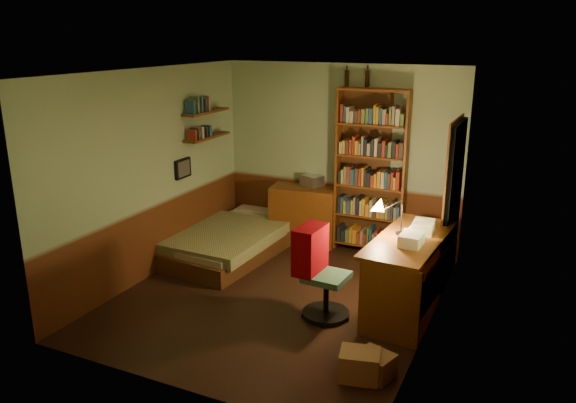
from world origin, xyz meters
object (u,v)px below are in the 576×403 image
at_px(cardboard_box_a, 359,365).
at_px(bed, 233,231).
at_px(mini_stereo, 312,180).
at_px(desk_lamp, 402,207).
at_px(desk, 408,274).
at_px(dresser, 304,215).
at_px(cardboard_box_b, 375,365).
at_px(bookshelf, 371,173).
at_px(office_chair, 327,275).

bearing_deg(cardboard_box_a, bed, 139.98).
xyz_separation_m(mini_stereo, desk_lamp, (1.70, -1.53, 0.25)).
height_order(desk, cardboard_box_a, desk).
bearing_deg(dresser, cardboard_box_a, -65.75).
relative_size(dresser, cardboard_box_b, 2.99).
xyz_separation_m(dresser, cardboard_box_a, (1.82, -2.95, -0.29)).
distance_m(cardboard_box_a, cardboard_box_b, 0.15).
height_order(bookshelf, cardboard_box_b, bookshelf).
bearing_deg(cardboard_box_b, bed, 142.49).
xyz_separation_m(bed, cardboard_box_b, (2.69, -2.06, -0.21)).
bearing_deg(cardboard_box_b, cardboard_box_a, -142.14).
bearing_deg(mini_stereo, desk, -17.76).
xyz_separation_m(desk, cardboard_box_a, (-0.06, -1.49, -0.30)).
bearing_deg(desk, mini_stereo, 143.00).
bearing_deg(dresser, bookshelf, -2.42).
bearing_deg(cardboard_box_a, dresser, 121.73).
bearing_deg(cardboard_box_b, desk_lamp, 96.87).
xyz_separation_m(dresser, desk_lamp, (1.77, -1.40, 0.76)).
height_order(office_chair, cardboard_box_a, office_chair).
bearing_deg(desk, desk_lamp, 159.57).
height_order(dresser, cardboard_box_b, dresser).
height_order(mini_stereo, cardboard_box_b, mini_stereo).
relative_size(desk, cardboard_box_a, 4.53).
bearing_deg(desk, dresser, 146.36).
bearing_deg(bed, mini_stereo, 53.26).
bearing_deg(desk_lamp, mini_stereo, 136.03).
relative_size(bookshelf, desk, 1.43).
xyz_separation_m(cardboard_box_a, cardboard_box_b, (0.12, 0.09, -0.02)).
height_order(desk, cardboard_box_b, desk).
xyz_separation_m(bookshelf, cardboard_box_a, (0.86, -3.04, -1.01)).
xyz_separation_m(bed, mini_stereo, (0.81, 0.92, 0.61)).
relative_size(dresser, cardboard_box_a, 2.69).
distance_m(mini_stereo, desk, 2.46).
bearing_deg(mini_stereo, cardboard_box_b, -34.58).
xyz_separation_m(dresser, desk, (1.89, -1.46, 0.01)).
relative_size(office_chair, cardboard_box_a, 2.80).
bearing_deg(bookshelf, desk_lamp, -65.85).
xyz_separation_m(desk_lamp, cardboard_box_a, (0.06, -1.55, -1.05)).
bearing_deg(bed, desk, -9.40).
distance_m(desk_lamp, cardboard_box_b, 1.81).
relative_size(bookshelf, cardboard_box_b, 7.20).
bearing_deg(cardboard_box_b, mini_stereo, 122.15).
bearing_deg(mini_stereo, bed, -108.18).
bearing_deg(cardboard_box_a, desk, 87.64).
relative_size(office_chair, cardboard_box_b, 3.11).
bearing_deg(bookshelf, bed, -157.01).
bearing_deg(bed, cardboard_box_a, -35.30).
bearing_deg(mini_stereo, dresser, -95.58).
bearing_deg(desk_lamp, dresser, 139.56).
height_order(bed, cardboard_box_b, bed).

